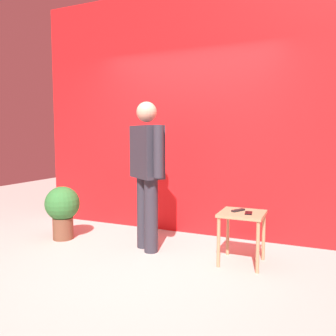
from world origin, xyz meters
name	(u,v)px	position (x,y,z in m)	size (l,w,h in m)	color
ground_plane	(135,267)	(0.00, 0.00, 0.00)	(12.00, 12.00, 0.00)	#B7B2A8
back_wall_red	(186,113)	(0.00, 1.44, 1.65)	(4.48, 0.12, 3.29)	red
standing_person	(147,168)	(-0.13, 0.54, 0.96)	(0.61, 0.49, 1.72)	#2D2D38
side_table	(242,221)	(0.97, 0.55, 0.45)	(0.45, 0.45, 0.55)	tan
cell_phone	(249,213)	(1.04, 0.51, 0.55)	(0.07, 0.14, 0.01)	black
tv_remote	(238,210)	(0.92, 0.58, 0.56)	(0.04, 0.17, 0.02)	black
potted_plant	(62,208)	(-1.33, 0.47, 0.41)	(0.44, 0.44, 0.69)	brown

